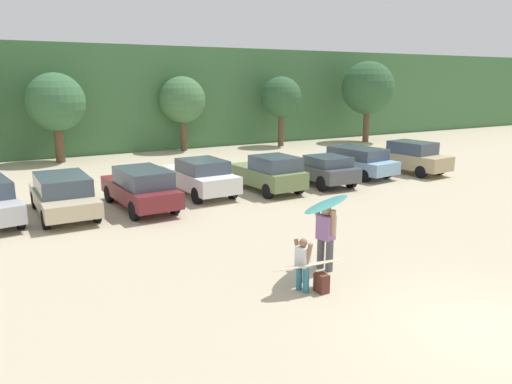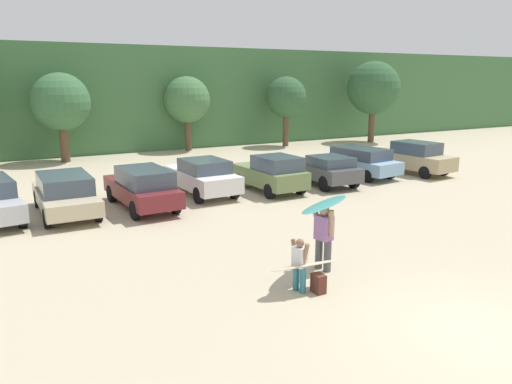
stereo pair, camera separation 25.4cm
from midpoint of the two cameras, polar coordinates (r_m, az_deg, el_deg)
ground_plane at (r=11.04m, az=24.77°, el=-14.63°), size 120.00×120.00×0.00m
hillside_ridge at (r=40.11m, az=-17.17°, el=10.54°), size 108.00×12.00×7.18m
tree_far_right at (r=31.69m, az=-21.59°, el=9.69°), size 3.43×3.43×5.33m
tree_right at (r=34.79m, az=-7.84°, el=10.56°), size 3.20×3.20×5.15m
tree_center_right at (r=36.86m, az=3.73°, el=10.94°), size 2.98×2.98×5.14m
tree_center at (r=40.34m, az=13.72°, el=11.67°), size 4.14×4.14×6.33m
parked_car_champagne at (r=19.36m, az=-21.02°, el=-0.11°), size 1.91×4.80×1.50m
parked_car_maroon at (r=19.35m, az=-12.75°, el=0.58°), size 1.93×4.80×1.62m
parked_car_white at (r=21.29m, az=-5.95°, el=1.86°), size 1.99×4.48×1.58m
parked_car_olive_green at (r=21.76m, az=2.14°, el=2.23°), size 1.93×3.97×1.66m
parked_car_dark_gray at (r=23.36m, az=8.35°, el=2.65°), size 1.93×4.00×1.44m
parked_car_sky_blue at (r=25.85m, az=12.06°, el=3.57°), size 2.43×4.84×1.50m
parked_car_tan at (r=27.55m, az=17.95°, el=3.90°), size 2.19×4.90×1.70m
person_adult at (r=12.87m, az=8.48°, el=-4.86°), size 0.40×0.77×1.75m
person_child at (r=11.59m, az=5.75°, el=-8.13°), size 0.30×0.58×1.31m
surfboard_teal at (r=12.63m, az=8.64°, el=-1.42°), size 2.33×1.69×0.18m
surfboard_cream at (r=11.65m, az=6.41°, el=-8.50°), size 1.89×0.65×0.24m
backpack_dropped at (r=11.78m, az=7.92°, el=-10.52°), size 0.24×0.34×0.45m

